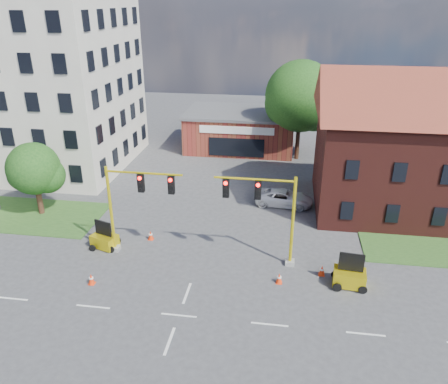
# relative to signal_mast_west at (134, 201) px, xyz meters

# --- Properties ---
(ground) EXTENTS (120.00, 120.00, 0.00)m
(ground) POSITION_rel_signal_mast_west_xyz_m (4.36, -6.00, -3.92)
(ground) COLOR #414144
(ground) RESTS_ON ground
(lane_markings) EXTENTS (60.00, 36.00, 0.01)m
(lane_markings) POSITION_rel_signal_mast_west_xyz_m (4.36, -9.00, -3.91)
(lane_markings) COLOR white
(lane_markings) RESTS_ON ground
(office_block) EXTENTS (18.40, 15.40, 20.60)m
(office_block) POSITION_rel_signal_mast_west_xyz_m (-15.64, 15.91, 6.39)
(office_block) COLOR beige
(office_block) RESTS_ON ground
(brick_shop) EXTENTS (12.40, 8.40, 4.30)m
(brick_shop) POSITION_rel_signal_mast_west_xyz_m (4.36, 23.99, -1.76)
(brick_shop) COLOR maroon
(brick_shop) RESTS_ON ground
(tree_large) EXTENTS (7.72, 7.35, 10.46)m
(tree_large) POSITION_rel_signal_mast_west_xyz_m (11.23, 21.08, 2.58)
(tree_large) COLOR #3C2115
(tree_large) RESTS_ON ground
(tree_nw_front) EXTENTS (4.29, 4.09, 5.96)m
(tree_nw_front) POSITION_rel_signal_mast_west_xyz_m (-9.44, 4.58, -0.18)
(tree_nw_front) COLOR #3C2115
(tree_nw_front) RESTS_ON ground
(signal_mast_west) EXTENTS (5.30, 0.60, 6.20)m
(signal_mast_west) POSITION_rel_signal_mast_west_xyz_m (0.00, 0.00, 0.00)
(signal_mast_west) COLOR gray
(signal_mast_west) RESTS_ON ground
(signal_mast_east) EXTENTS (5.30, 0.60, 6.20)m
(signal_mast_east) POSITION_rel_signal_mast_west_xyz_m (8.71, 0.00, 0.00)
(signal_mast_east) COLOR gray
(signal_mast_east) RESTS_ON ground
(trailer_west) EXTENTS (2.01, 1.66, 1.97)m
(trailer_west) POSITION_rel_signal_mast_west_xyz_m (-2.49, 0.27, -3.30)
(trailer_west) COLOR yellow
(trailer_west) RESTS_ON ground
(trailer_east) EXTENTS (2.01, 1.44, 2.16)m
(trailer_east) POSITION_rel_signal_mast_west_xyz_m (13.91, -1.81, -3.25)
(trailer_east) COLOR yellow
(trailer_east) RESTS_ON ground
(cone_a) EXTENTS (0.40, 0.40, 0.70)m
(cone_a) POSITION_rel_signal_mast_west_xyz_m (-1.63, -3.94, -3.58)
(cone_a) COLOR #F6350C
(cone_a) RESTS_ON ground
(cone_b) EXTENTS (0.40, 0.40, 0.70)m
(cone_b) POSITION_rel_signal_mast_west_xyz_m (0.35, 1.81, -3.58)
(cone_b) COLOR #F6350C
(cone_b) RESTS_ON ground
(cone_c) EXTENTS (0.40, 0.40, 0.70)m
(cone_c) POSITION_rel_signal_mast_west_xyz_m (9.72, -2.16, -3.58)
(cone_c) COLOR #F6350C
(cone_c) RESTS_ON ground
(cone_d) EXTENTS (0.40, 0.40, 0.70)m
(cone_d) POSITION_rel_signal_mast_west_xyz_m (12.36, -0.91, -3.58)
(cone_d) COLOR #F6350C
(cone_d) RESTS_ON ground
(pickup_white) EXTENTS (4.94, 2.53, 1.33)m
(pickup_white) POSITION_rel_signal_mast_west_xyz_m (9.73, 9.03, -3.25)
(pickup_white) COLOR white
(pickup_white) RESTS_ON ground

